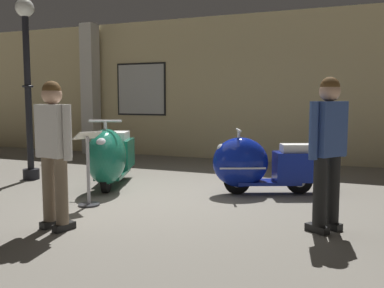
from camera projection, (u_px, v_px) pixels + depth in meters
ground_plane at (167, 197)px, 6.18m from camera, size 60.00×60.00×0.00m
showroom_back_wall at (238, 88)px, 9.83m from camera, size 18.00×0.63×3.30m
scooter_0 at (111, 157)px, 6.74m from camera, size 1.13×1.86×1.10m
scooter_1 at (258, 165)px, 6.31m from camera, size 1.63×1.05×0.97m
lamppost at (27, 76)px, 7.34m from camera, size 0.31×0.31×3.09m
visitor_0 at (328, 143)px, 4.47m from camera, size 0.40×0.48×1.63m
visitor_1 at (54, 145)px, 4.54m from camera, size 0.53×0.31×1.59m
info_stanchion at (88, 175)px, 5.62m from camera, size 0.34×0.39×0.99m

